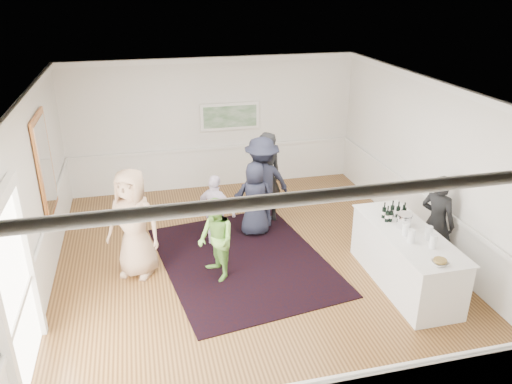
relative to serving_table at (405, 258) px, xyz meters
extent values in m
plane|color=olive|center=(-2.41, 1.16, -0.50)|extent=(8.00, 8.00, 0.00)
cube|color=white|center=(-2.41, 1.16, 2.70)|extent=(7.00, 8.00, 0.02)
cube|color=white|center=(-5.91, 1.16, 1.10)|extent=(0.02, 8.00, 3.20)
cube|color=white|center=(1.09, 1.16, 1.10)|extent=(0.02, 8.00, 3.20)
cube|color=white|center=(-2.41, 5.16, 1.10)|extent=(7.00, 0.02, 3.20)
cube|color=white|center=(-2.41, -2.84, 1.10)|extent=(7.00, 0.02, 3.20)
cube|color=#D47F3E|center=(-5.87, 2.46, 1.30)|extent=(0.04, 1.25, 1.85)
cube|color=white|center=(-5.85, 2.46, 1.30)|extent=(0.01, 1.05, 1.65)
cube|color=white|center=(-5.84, -1.56, 0.70)|extent=(0.10, 0.14, 2.40)
cube|color=white|center=(-5.84, 0.08, 0.70)|extent=(0.10, 0.14, 2.40)
cube|color=white|center=(-5.88, -0.74, 0.70)|extent=(0.02, 1.50, 2.40)
cube|color=white|center=(-2.01, 5.11, 1.28)|extent=(1.44, 0.05, 0.66)
cube|color=#235F26|center=(-2.01, 5.08, 1.28)|extent=(1.30, 0.01, 0.52)
cube|color=black|center=(-2.51, 1.38, -0.49)|extent=(3.36, 4.10, 0.02)
cube|color=white|center=(0.00, 0.00, -0.01)|extent=(0.87, 2.40, 0.98)
cube|color=white|center=(0.00, 0.00, 0.48)|extent=(0.93, 2.46, 0.02)
imported|color=black|center=(0.79, 0.40, 0.39)|extent=(0.68, 0.77, 1.77)
imported|color=tan|center=(-4.43, 1.42, 0.49)|extent=(1.15, 1.00, 1.98)
imported|color=#73B347|center=(-3.08, 0.95, 0.24)|extent=(0.73, 0.84, 1.49)
imported|color=silver|center=(-2.89, 2.13, 0.22)|extent=(0.87, 0.82, 1.45)
imported|color=black|center=(-1.83, 2.70, 0.48)|extent=(1.40, 1.01, 1.96)
imported|color=black|center=(-1.71, 2.86, 0.51)|extent=(0.83, 0.64, 2.01)
imported|color=black|center=(-2.04, 2.40, 0.27)|extent=(0.82, 0.60, 1.55)
cylinder|color=#7AA93C|center=(-0.15, -0.32, 0.61)|extent=(0.12, 0.12, 0.24)
cylinder|color=#CE3C4C|center=(0.18, -0.28, 0.61)|extent=(0.12, 0.12, 0.24)
cylinder|color=#5EA139|center=(-0.11, -0.08, 0.61)|extent=(0.12, 0.12, 0.24)
cylinder|color=white|center=(0.09, -0.56, 0.61)|extent=(0.12, 0.12, 0.24)
cylinder|color=silver|center=(0.01, 0.19, 0.61)|extent=(0.26, 0.26, 0.25)
imported|color=white|center=(-0.06, -1.01, 0.52)|extent=(0.25, 0.25, 0.06)
cylinder|color=olive|center=(-0.06, -1.01, 0.55)|extent=(0.19, 0.19, 0.04)
camera|label=1|loc=(-4.18, -6.51, 4.37)|focal=35.00mm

